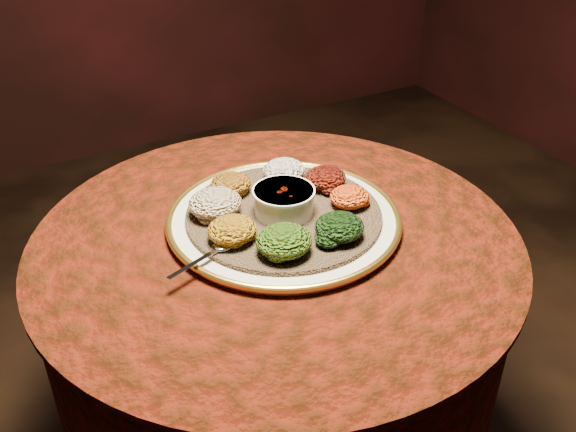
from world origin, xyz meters
name	(u,v)px	position (x,y,z in m)	size (l,w,h in m)	color
table	(277,306)	(0.00, 0.00, 0.55)	(0.96, 0.96, 0.73)	black
platter	(284,219)	(0.03, 0.03, 0.75)	(0.55, 0.55, 0.02)	beige
injera	(284,214)	(0.03, 0.03, 0.76)	(0.39, 0.39, 0.01)	brown
stew_bowl	(284,199)	(0.03, 0.03, 0.79)	(0.12, 0.12, 0.05)	silver
spoon	(219,249)	(-0.13, -0.03, 0.77)	(0.14, 0.06, 0.01)	silver
portion_ayib	(284,170)	(0.10, 0.15, 0.78)	(0.09, 0.09, 0.04)	white
portion_kitfo	(325,178)	(0.16, 0.08, 0.78)	(0.09, 0.08, 0.04)	black
portion_tikil	(350,197)	(0.16, -0.01, 0.78)	(0.08, 0.08, 0.04)	#BF710F
portion_gomen	(339,227)	(0.08, -0.10, 0.78)	(0.09, 0.09, 0.05)	black
portion_mixveg	(284,241)	(-0.03, -0.09, 0.79)	(0.10, 0.10, 0.05)	#982709
portion_kik	(232,230)	(-0.10, -0.01, 0.78)	(0.09, 0.09, 0.04)	#9A710D
portion_timatim	(215,203)	(-0.09, 0.09, 0.79)	(0.11, 0.10, 0.05)	maroon
portion_shiro	(231,184)	(-0.03, 0.15, 0.78)	(0.09, 0.08, 0.04)	#894B10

